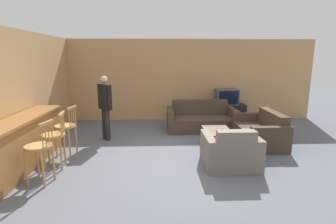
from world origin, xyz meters
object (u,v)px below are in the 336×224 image
Objects in this scene: loveseat_right at (261,132)px; book_on_table at (222,130)px; bar_chair_far at (66,129)px; coffee_table at (217,132)px; bar_chair_near at (39,150)px; couch_far at (201,120)px; tv at (227,97)px; person_by_window at (105,104)px; tv_unit at (226,113)px; armchair_near at (231,152)px; bar_chair_mid at (54,138)px.

loveseat_right is 6.70× the size of book_on_table.
bar_chair_far reaches higher than coffee_table.
bar_chair_near is 0.54× the size of couch_far.
tv is 3.93m from person_by_window.
tv is at bearing 34.42° from bar_chair_far.
person_by_window is at bearing -153.05° from tv.
person_by_window reaches higher than coffee_table.
couch_far is at bearing 95.91° from coffee_table.
bar_chair_near is 1.00× the size of bar_chair_far.
couch_far is 1.38m from tv_unit.
tv is (-0.25, 2.25, 0.52)m from loveseat_right.
couch_far is (3.15, 3.11, -0.28)m from bar_chair_near.
couch_far is at bearing 30.41° from bar_chair_far.
loveseat_right is 0.97× the size of person_by_window.
bar_chair_near is 0.88× the size of tv_unit.
loveseat_right is (1.09, 1.32, -0.01)m from armchair_near.
bar_chair_far is 3.38m from armchair_near.
tv is at bearing 96.38° from loveseat_right.
bar_chair_near is at bearing -135.37° from couch_far.
bar_chair_far is (0.00, 1.26, 0.00)m from bar_chair_near.
couch_far is 1.42m from coffee_table.
person_by_window is at bearing -162.37° from couch_far.
bar_chair_far reaches higher than couch_far.
bar_chair_near is at bearing -90.02° from bar_chair_mid.
tv_unit is at bearing 73.25° from book_on_table.
loveseat_right reaches higher than book_on_table.
tv is at bearing 26.95° from person_by_window.
bar_chair_near reaches higher than tv_unit.
couch_far is 1.77m from loveseat_right.
bar_chair_far is 5.01m from tv.
tv is at bearing 44.75° from bar_chair_near.
coffee_table is at bearing 139.55° from book_on_table.
couch_far reaches higher than coffee_table.
bar_chair_far is 1.12× the size of coffee_table.
book_on_table is (0.08, -0.07, 0.07)m from coffee_table.
bar_chair_near is 4.44m from couch_far.
loveseat_right is 1.65× the size of coffee_table.
bar_chair_mid is at bearing -89.99° from bar_chair_far.
book_on_table is at bearing -106.77° from tv.
loveseat_right is at bearing -7.18° from person_by_window.
tv_unit is 3.98m from person_by_window.
coffee_table is at bearing 7.51° from bar_chair_far.
tv is (0.00, -0.00, 0.53)m from tv_unit.
bar_chair_far is 0.66× the size of person_by_window.
coffee_table is 0.13m from book_on_table.
tv_unit is (-0.25, 2.25, -0.00)m from loveseat_right.
bar_chair_mid is 0.66× the size of person_by_window.
tv_unit is 2.58m from book_on_table.
tv is 0.43× the size of person_by_window.
person_by_window reaches higher than book_on_table.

